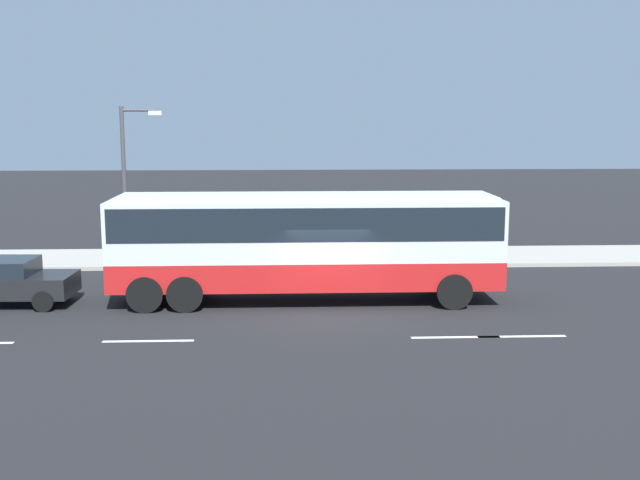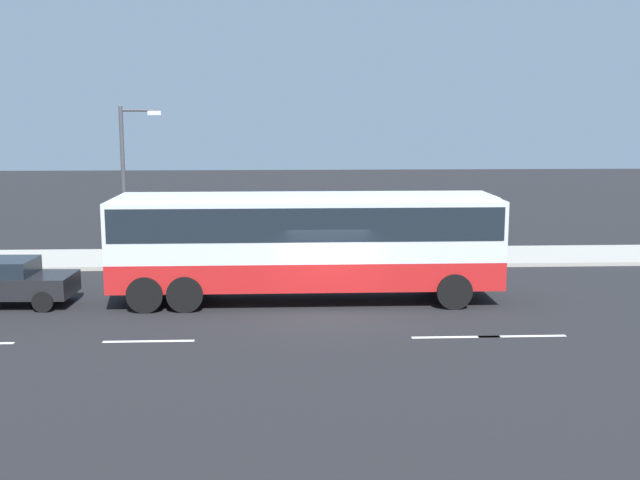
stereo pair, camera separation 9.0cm
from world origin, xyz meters
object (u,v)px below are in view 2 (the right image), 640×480
coach_bus (306,236)px  pedestrian_near_curb (259,237)px  street_lamp (128,174)px  pedestrian_at_crossing (230,235)px

coach_bus → pedestrian_near_curb: size_ratio=7.10×
coach_bus → street_lamp: street_lamp is taller
pedestrian_near_curb → pedestrian_at_crossing: bearing=-98.1°
coach_bus → street_lamp: bearing=139.2°
pedestrian_near_curb → pedestrian_at_crossing: 1.16m
pedestrian_near_curb → pedestrian_at_crossing: (-1.14, 0.21, 0.04)m
pedestrian_at_crossing → street_lamp: size_ratio=0.29×
coach_bus → street_lamp: 8.92m
pedestrian_near_curb → street_lamp: size_ratio=0.28×
coach_bus → street_lamp: size_ratio=2.01×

